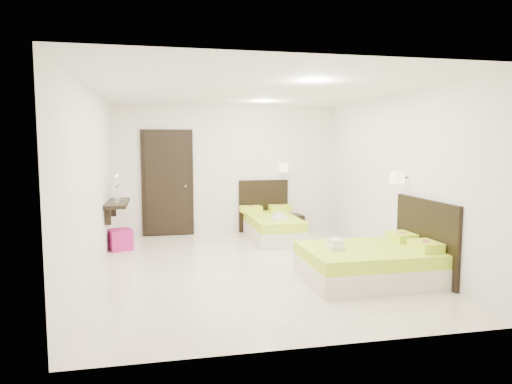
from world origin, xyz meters
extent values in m
plane|color=beige|center=(0.00, 0.00, 0.00)|extent=(5.50, 5.50, 0.00)
cube|color=beige|center=(0.77, 1.88, 0.14)|extent=(0.87, 1.74, 0.28)
cube|color=#A8D421|center=(0.77, 1.88, 0.36)|extent=(0.86, 1.72, 0.17)
cube|color=black|center=(0.77, 2.72, 0.54)|extent=(1.04, 0.05, 1.09)
cube|color=#CDE429|center=(0.46, 2.53, 0.51)|extent=(0.43, 0.30, 0.12)
cylinder|color=#CD3071|center=(0.46, 2.53, 0.58)|extent=(0.10, 0.10, 0.00)
cube|color=#CDE429|center=(1.07, 2.53, 0.51)|extent=(0.43, 0.30, 0.12)
cylinder|color=#CD3071|center=(1.07, 2.53, 0.58)|extent=(0.10, 0.10, 0.00)
cube|color=silver|center=(0.77, 1.40, 0.49)|extent=(0.26, 0.19, 0.07)
cube|color=silver|center=(0.77, 1.40, 0.56)|extent=(0.20, 0.14, 0.07)
cube|color=#EDE8C2|center=(1.15, 2.57, 1.35)|extent=(0.16, 0.16, 0.17)
cylinder|color=#2D2116|center=(1.15, 2.65, 1.35)|extent=(0.03, 0.16, 0.03)
cube|color=beige|center=(1.38, -0.96, 0.14)|extent=(1.73, 1.30, 0.28)
cube|color=#A8D421|center=(1.38, -0.96, 0.36)|extent=(1.72, 1.29, 0.17)
cube|color=black|center=(2.22, -0.96, 0.54)|extent=(0.05, 1.47, 1.08)
cube|color=#CDE429|center=(2.03, -1.27, 0.51)|extent=(0.29, 0.43, 0.12)
cylinder|color=#CD3071|center=(2.03, -1.27, 0.57)|extent=(0.10, 0.10, 0.00)
cube|color=#CDE429|center=(2.03, -0.66, 0.51)|extent=(0.29, 0.43, 0.12)
cylinder|color=#CD3071|center=(2.03, -0.66, 0.57)|extent=(0.10, 0.10, 0.00)
cube|color=silver|center=(0.91, -0.96, 0.49)|extent=(0.19, 0.26, 0.07)
cube|color=silver|center=(0.91, -0.96, 0.55)|extent=(0.14, 0.19, 0.07)
cube|color=#EDE8C2|center=(2.07, -0.42, 1.34)|extent=(0.16, 0.16, 0.17)
cylinder|color=#2D2116|center=(2.15, -0.42, 1.34)|extent=(0.16, 0.03, 0.03)
cube|color=black|center=(1.23, 2.27, 0.20)|extent=(0.51, 0.46, 0.41)
cube|color=#AD1765|center=(-2.04, 1.59, 0.18)|extent=(0.46, 0.46, 0.36)
cube|color=black|center=(-1.20, 2.71, 1.05)|extent=(1.02, 0.06, 2.14)
cube|color=black|center=(-1.20, 2.67, 1.05)|extent=(0.88, 0.04, 2.06)
cylinder|color=silver|center=(-0.85, 2.64, 1.00)|extent=(0.03, 0.10, 0.03)
cube|color=black|center=(-2.08, 1.60, 0.82)|extent=(0.35, 1.20, 0.06)
cube|color=black|center=(-2.19, 1.15, 0.67)|extent=(0.10, 0.04, 0.30)
cube|color=black|center=(-2.19, 2.05, 0.67)|extent=(0.10, 0.04, 0.30)
cylinder|color=silver|center=(-2.08, 1.45, 0.86)|extent=(0.10, 0.10, 0.02)
cylinder|color=silver|center=(-2.08, 1.45, 0.98)|extent=(0.02, 0.02, 0.22)
cone|color=silver|center=(-2.08, 1.45, 1.11)|extent=(0.07, 0.07, 0.04)
cylinder|color=white|center=(-2.08, 1.45, 1.20)|extent=(0.02, 0.02, 0.15)
sphere|color=#FFB23F|center=(-2.08, 1.45, 1.29)|extent=(0.02, 0.02, 0.02)
cylinder|color=silver|center=(-2.08, 1.75, 0.86)|extent=(0.10, 0.10, 0.02)
cylinder|color=silver|center=(-2.08, 1.75, 0.98)|extent=(0.02, 0.02, 0.22)
cone|color=silver|center=(-2.08, 1.75, 1.11)|extent=(0.07, 0.07, 0.04)
cylinder|color=white|center=(-2.08, 1.75, 1.20)|extent=(0.02, 0.02, 0.15)
sphere|color=#FFB23F|center=(-2.08, 1.75, 1.29)|extent=(0.02, 0.02, 0.02)
camera|label=1|loc=(-1.34, -6.52, 1.84)|focal=32.00mm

